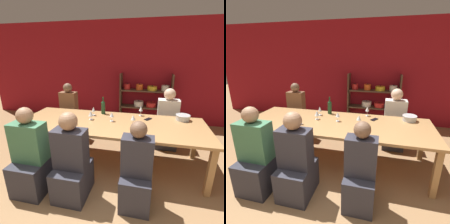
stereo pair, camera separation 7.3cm
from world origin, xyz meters
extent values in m
cube|color=maroon|center=(0.00, 3.83, 1.35)|extent=(8.80, 0.06, 2.70)
cube|color=#4C3828|center=(-0.19, 3.63, 0.68)|extent=(0.04, 0.30, 1.36)
cube|color=#4C3828|center=(1.13, 3.63, 0.68)|extent=(0.04, 0.30, 1.36)
cube|color=#4C3828|center=(0.47, 3.63, 0.02)|extent=(1.32, 0.30, 0.04)
cylinder|color=gold|center=(-0.02, 3.63, 0.10)|extent=(0.20, 0.20, 0.12)
sphere|color=black|center=(-0.02, 3.63, 0.17)|extent=(0.02, 0.02, 0.02)
cylinder|color=#235BAD|center=(0.31, 3.63, 0.10)|extent=(0.21, 0.21, 0.12)
sphere|color=black|center=(0.31, 3.63, 0.17)|extent=(0.02, 0.02, 0.02)
cylinder|color=silver|center=(0.64, 3.63, 0.09)|extent=(0.20, 0.20, 0.10)
sphere|color=black|center=(0.64, 3.63, 0.15)|extent=(0.02, 0.02, 0.02)
cylinder|color=silver|center=(0.97, 3.63, 0.11)|extent=(0.25, 0.25, 0.14)
sphere|color=black|center=(0.97, 3.63, 0.19)|extent=(0.02, 0.02, 0.02)
cube|color=#4C3828|center=(0.47, 3.63, 0.47)|extent=(1.32, 0.30, 0.04)
cylinder|color=silver|center=(0.31, 3.63, 0.56)|extent=(0.26, 0.26, 0.14)
sphere|color=black|center=(0.31, 3.63, 0.64)|extent=(0.02, 0.02, 0.02)
cylinder|color=red|center=(0.64, 3.63, 0.55)|extent=(0.26, 0.26, 0.12)
sphere|color=black|center=(0.64, 3.63, 0.63)|extent=(0.02, 0.02, 0.02)
cylinder|color=silver|center=(0.97, 3.63, 0.56)|extent=(0.25, 0.25, 0.15)
sphere|color=black|center=(0.97, 3.63, 0.65)|extent=(0.02, 0.02, 0.02)
cube|color=#4C3828|center=(0.47, 3.63, 0.92)|extent=(1.32, 0.30, 0.04)
cylinder|color=red|center=(-0.02, 3.63, 1.01)|extent=(0.17, 0.17, 0.14)
sphere|color=black|center=(-0.02, 3.63, 1.10)|extent=(0.02, 0.02, 0.02)
cylinder|color=#E0561E|center=(0.31, 3.63, 1.02)|extent=(0.18, 0.18, 0.15)
sphere|color=black|center=(0.31, 3.63, 1.10)|extent=(0.02, 0.02, 0.02)
cylinder|color=gold|center=(0.64, 3.63, 1.00)|extent=(0.25, 0.25, 0.11)
sphere|color=black|center=(0.64, 3.63, 1.06)|extent=(0.02, 0.02, 0.02)
cylinder|color=silver|center=(0.97, 3.63, 1.01)|extent=(0.19, 0.19, 0.14)
sphere|color=black|center=(0.97, 3.63, 1.09)|extent=(0.02, 0.02, 0.02)
cube|color=#AD7F4C|center=(-0.01, 1.60, 0.74)|extent=(3.07, 1.10, 0.04)
cube|color=#AD7F4C|center=(-1.46, 1.13, 0.36)|extent=(0.08, 0.08, 0.72)
cube|color=#AD7F4C|center=(1.45, 1.13, 0.36)|extent=(0.08, 0.08, 0.72)
cube|color=#AD7F4C|center=(-1.46, 2.07, 0.36)|extent=(0.08, 0.08, 0.72)
cube|color=#AD7F4C|center=(1.45, 2.07, 0.36)|extent=(0.08, 0.08, 0.72)
cylinder|color=#B7BABC|center=(1.18, 1.98, 0.81)|extent=(0.23, 0.23, 0.09)
torus|color=#B7BABC|center=(1.18, 1.98, 0.85)|extent=(0.24, 0.24, 0.01)
cylinder|color=#19381E|center=(-0.25, 2.01, 0.88)|extent=(0.08, 0.08, 0.22)
cone|color=#19381E|center=(-0.25, 2.01, 1.00)|extent=(0.08, 0.08, 0.03)
cylinder|color=#19381E|center=(-0.25, 2.01, 1.06)|extent=(0.03, 0.03, 0.07)
cylinder|color=white|center=(0.00, 1.66, 0.77)|extent=(0.06, 0.06, 0.00)
cylinder|color=white|center=(0.00, 1.66, 0.81)|extent=(0.01, 0.01, 0.08)
cone|color=white|center=(0.00, 1.66, 0.88)|extent=(0.07, 0.07, 0.07)
cylinder|color=maroon|center=(0.00, 1.66, 0.86)|extent=(0.04, 0.04, 0.03)
cylinder|color=white|center=(-0.77, 1.43, 0.77)|extent=(0.06, 0.06, 0.00)
cylinder|color=white|center=(-0.77, 1.43, 0.81)|extent=(0.01, 0.01, 0.08)
cone|color=white|center=(-0.77, 1.43, 0.89)|extent=(0.08, 0.08, 0.09)
cylinder|color=maroon|center=(-0.77, 1.43, 0.87)|extent=(0.04, 0.04, 0.04)
cylinder|color=white|center=(-0.55, 1.38, 0.77)|extent=(0.07, 0.07, 0.00)
cylinder|color=white|center=(-0.55, 1.38, 0.80)|extent=(0.01, 0.01, 0.07)
cone|color=white|center=(-0.55, 1.38, 0.88)|extent=(0.07, 0.07, 0.07)
cylinder|color=white|center=(-0.37, 1.66, 0.77)|extent=(0.07, 0.07, 0.00)
cylinder|color=white|center=(-0.37, 1.66, 0.80)|extent=(0.01, 0.01, 0.06)
cone|color=white|center=(-0.37, 1.66, 0.87)|extent=(0.08, 0.08, 0.09)
cylinder|color=white|center=(-0.40, 1.88, 0.77)|extent=(0.07, 0.07, 0.00)
cylinder|color=white|center=(-0.40, 1.88, 0.81)|extent=(0.01, 0.01, 0.08)
cone|color=white|center=(-0.40, 1.88, 0.89)|extent=(0.06, 0.06, 0.08)
cylinder|color=maroon|center=(-0.40, 1.88, 0.86)|extent=(0.04, 0.04, 0.03)
cylinder|color=white|center=(0.37, 1.57, 0.77)|extent=(0.06, 0.06, 0.00)
cylinder|color=white|center=(0.37, 1.57, 0.81)|extent=(0.01, 0.01, 0.09)
cone|color=white|center=(0.37, 1.57, 0.89)|extent=(0.08, 0.08, 0.08)
cylinder|color=white|center=(0.46, 2.05, 0.77)|extent=(0.06, 0.06, 0.00)
cylinder|color=white|center=(0.46, 2.05, 0.81)|extent=(0.01, 0.01, 0.09)
cone|color=white|center=(0.46, 2.05, 0.90)|extent=(0.07, 0.07, 0.08)
cylinder|color=maroon|center=(0.46, 2.05, 0.88)|extent=(0.04, 0.04, 0.03)
cube|color=black|center=(0.60, 1.88, 0.77)|extent=(0.14, 0.16, 0.01)
cube|color=#2D2D38|center=(-0.91, 0.74, 0.23)|extent=(0.44, 0.55, 0.47)
cube|color=#3D7551|center=(-0.91, 0.74, 0.74)|extent=(0.44, 0.24, 0.54)
sphere|color=#9E7556|center=(-0.91, 0.74, 1.11)|extent=(0.21, 0.21, 0.21)
cube|color=#2D2D38|center=(-1.17, 2.44, 0.25)|extent=(0.37, 0.46, 0.49)
cube|color=brown|center=(-1.17, 2.44, 0.77)|extent=(0.37, 0.20, 0.56)
sphere|color=brown|center=(-1.17, 2.44, 1.15)|extent=(0.20, 0.20, 0.20)
cube|color=#2D2D38|center=(-0.33, 0.76, 0.22)|extent=(0.42, 0.53, 0.44)
cube|color=#2D2D38|center=(-0.33, 0.76, 0.70)|extent=(0.42, 0.23, 0.52)
sphere|color=#9E7556|center=(-0.33, 0.76, 1.08)|extent=(0.23, 0.23, 0.23)
cube|color=#2D2D38|center=(0.98, 2.46, 0.24)|extent=(0.41, 0.52, 0.48)
cube|color=silver|center=(0.98, 2.46, 0.74)|extent=(0.41, 0.23, 0.51)
sphere|color=beige|center=(0.98, 2.46, 1.11)|extent=(0.22, 0.22, 0.22)
cube|color=#2D2D38|center=(0.51, 0.79, 0.23)|extent=(0.37, 0.47, 0.45)
cube|color=#2D2D38|center=(0.51, 0.79, 0.70)|extent=(0.37, 0.20, 0.49)
sphere|color=brown|center=(0.51, 0.79, 1.04)|extent=(0.20, 0.20, 0.20)
camera|label=1|loc=(0.61, -1.03, 1.84)|focal=28.00mm
camera|label=2|loc=(0.69, -1.01, 1.84)|focal=28.00mm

